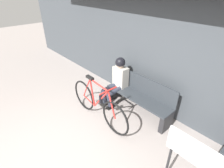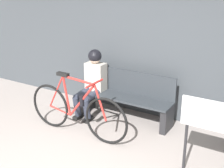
{
  "view_description": "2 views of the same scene",
  "coord_description": "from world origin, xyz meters",
  "views": [
    {
      "loc": [
        1.87,
        -0.41,
        2.59
      ],
      "look_at": [
        -0.38,
        1.59,
        0.85
      ],
      "focal_mm": 28.0,
      "sensor_mm": 36.0,
      "label": 1
    },
    {
      "loc": [
        2.18,
        -2.09,
        2.36
      ],
      "look_at": [
        -0.08,
        1.64,
        0.81
      ],
      "focal_mm": 50.0,
      "sensor_mm": 36.0,
      "label": 2
    }
  ],
  "objects": [
    {
      "name": "signboard",
      "position": [
        1.53,
        1.26,
        0.75
      ],
      "size": [
        0.8,
        0.04,
        1.01
      ],
      "color": "#232326",
      "rests_on": "ground_plane"
    },
    {
      "name": "storefront_wall",
      "position": [
        0.0,
        2.6,
        1.66
      ],
      "size": [
        12.0,
        0.56,
        3.2
      ],
      "color": "#3D4247",
      "rests_on": "ground_plane"
    },
    {
      "name": "bicycle",
      "position": [
        -0.52,
        1.32,
        0.4
      ],
      "size": [
        1.77,
        0.4,
        0.96
      ],
      "color": "black",
      "rests_on": "ground_plane"
    },
    {
      "name": "park_bench_near",
      "position": [
        -0.14,
        2.2,
        0.38
      ],
      "size": [
        1.63,
        0.42,
        0.82
      ],
      "color": "#2D3338",
      "rests_on": "ground_plane"
    },
    {
      "name": "person_seated",
      "position": [
        -0.74,
        2.08,
        0.65
      ],
      "size": [
        0.34,
        0.63,
        1.15
      ],
      "color": "#2D3342",
      "rests_on": "ground_plane"
    }
  ]
}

